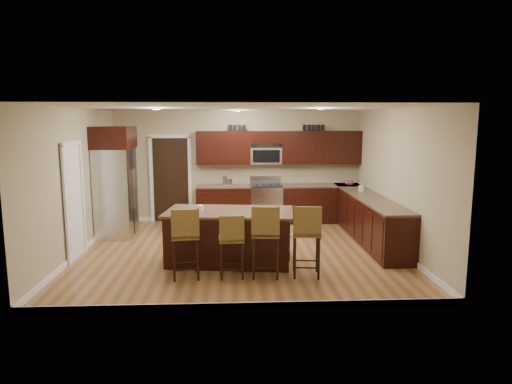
{
  "coord_description": "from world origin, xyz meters",
  "views": [
    {
      "loc": [
        -0.12,
        -8.46,
        2.49
      ],
      "look_at": [
        0.33,
        0.4,
        1.08
      ],
      "focal_mm": 32.0,
      "sensor_mm": 36.0,
      "label": 1
    }
  ],
  "objects": [
    {
      "name": "pantry_door",
      "position": [
        -2.98,
        -0.3,
        1.02
      ],
      "size": [
        0.03,
        0.8,
        2.04
      ],
      "primitive_type": "cube",
      "color": "white",
      "rests_on": "floor"
    },
    {
      "name": "island",
      "position": [
        -0.19,
        -0.66,
        0.43
      ],
      "size": [
        2.33,
        1.42,
        0.92
      ],
      "rotation": [
        0.0,
        0.0,
        -0.13
      ],
      "color": "black",
      "rests_on": "floor"
    },
    {
      "name": "upper_cabinets",
      "position": [
        1.04,
        2.58,
        1.84
      ],
      "size": [
        4.0,
        0.33,
        0.8
      ],
      "color": "black",
      "rests_on": "wall_back"
    },
    {
      "name": "range",
      "position": [
        0.68,
        2.45,
        0.47
      ],
      "size": [
        0.76,
        0.64,
        1.11
      ],
      "color": "silver",
      "rests_on": "floor"
    },
    {
      "name": "wall_back",
      "position": [
        0.0,
        2.75,
        1.35
      ],
      "size": [
        6.0,
        0.0,
        6.0
      ],
      "primitive_type": "plane",
      "rotation": [
        1.57,
        0.0,
        0.0
      ],
      "color": "tan",
      "rests_on": "floor"
    },
    {
      "name": "stool_left",
      "position": [
        -0.87,
        -1.51,
        0.71
      ],
      "size": [
        0.48,
        0.48,
        1.14
      ],
      "rotation": [
        0.0,
        0.0,
        0.13
      ],
      "color": "olive",
      "rests_on": "floor"
    },
    {
      "name": "microwave",
      "position": [
        0.68,
        2.6,
        1.62
      ],
      "size": [
        0.76,
        0.31,
        0.4
      ],
      "primitive_type": "cube",
      "color": "silver",
      "rests_on": "upper_cabinets"
    },
    {
      "name": "stool_right",
      "position": [
        0.38,
        -1.51,
        0.73
      ],
      "size": [
        0.48,
        0.48,
        1.17
      ],
      "rotation": [
        0.0,
        0.0,
        -0.11
      ],
      "color": "olive",
      "rests_on": "floor"
    },
    {
      "name": "refrigerator",
      "position": [
        -2.62,
        1.26,
        1.2
      ],
      "size": [
        0.79,
        1.0,
        2.35
      ],
      "color": "silver",
      "rests_on": "floor"
    },
    {
      "name": "stool_mid",
      "position": [
        -0.15,
        -1.5,
        0.64
      ],
      "size": [
        0.41,
        0.41,
        1.03
      ],
      "rotation": [
        0.0,
        0.0,
        0.06
      ],
      "color": "olive",
      "rests_on": "floor"
    },
    {
      "name": "fruit_bowl",
      "position": [
        2.73,
        2.45,
        0.95
      ],
      "size": [
        0.33,
        0.33,
        0.06
      ],
      "primitive_type": "imported",
      "rotation": [
        0.0,
        0.0,
        -0.42
      ],
      "color": "silver",
      "rests_on": "base_cabinets"
    },
    {
      "name": "floor",
      "position": [
        0.0,
        0.0,
        0.0
      ],
      "size": [
        6.0,
        6.0,
        0.0
      ],
      "primitive_type": "plane",
      "color": "olive",
      "rests_on": "ground"
    },
    {
      "name": "soap_bottle",
      "position": [
        2.7,
        1.34,
        1.02
      ],
      "size": [
        0.09,
        0.09,
        0.2
      ],
      "primitive_type": "imported",
      "rotation": [
        0.0,
        0.0,
        0.01
      ],
      "color": "#B2B2B2",
      "rests_on": "base_cabinets"
    },
    {
      "name": "canister_tall",
      "position": [
        -0.32,
        2.45,
        1.03
      ],
      "size": [
        0.12,
        0.12,
        0.22
      ],
      "primitive_type": "cylinder",
      "color": "silver",
      "rests_on": "base_cabinets"
    },
    {
      "name": "floor_mat",
      "position": [
        1.26,
        1.36,
        0.01
      ],
      "size": [
        1.05,
        0.82,
        0.01
      ],
      "primitive_type": "cube",
      "rotation": [
        0.0,
        0.0,
        0.25
      ],
      "color": "brown",
      "rests_on": "floor"
    },
    {
      "name": "doorway",
      "position": [
        -1.65,
        2.73,
        1.03
      ],
      "size": [
        0.85,
        0.03,
        2.06
      ],
      "primitive_type": "cube",
      "color": "black",
      "rests_on": "floor"
    },
    {
      "name": "base_cabinets",
      "position": [
        1.9,
        1.45,
        0.46
      ],
      "size": [
        4.02,
        3.96,
        0.92
      ],
      "color": "black",
      "rests_on": "floor"
    },
    {
      "name": "stool_extra",
      "position": [
        1.03,
        -1.51,
        0.73
      ],
      "size": [
        0.48,
        0.48,
        1.17
      ],
      "rotation": [
        0.0,
        0.0,
        -0.11
      ],
      "color": "olive",
      "rests_on": "floor"
    },
    {
      "name": "wall_right",
      "position": [
        3.0,
        0.0,
        1.35
      ],
      "size": [
        0.0,
        5.5,
        5.5
      ],
      "primitive_type": "plane",
      "rotation": [
        1.57,
        0.0,
        -1.57
      ],
      "color": "tan",
      "rests_on": "floor"
    },
    {
      "name": "ceiling",
      "position": [
        0.0,
        0.0,
        2.7
      ],
      "size": [
        6.0,
        6.0,
        0.0
      ],
      "primitive_type": "plane",
      "rotation": [
        3.14,
        0.0,
        0.0
      ],
      "color": "silver",
      "rests_on": "wall_back"
    },
    {
      "name": "canister_short",
      "position": [
        -0.2,
        2.45,
        1.0
      ],
      "size": [
        0.11,
        0.11,
        0.16
      ],
      "primitive_type": "cylinder",
      "color": "silver",
      "rests_on": "base_cabinets"
    },
    {
      "name": "letter_decor",
      "position": [
        0.9,
        2.58,
        2.29
      ],
      "size": [
        2.2,
        0.03,
        0.15
      ],
      "primitive_type": null,
      "color": "black",
      "rests_on": "upper_cabinets"
    },
    {
      "name": "island_jar",
      "position": [
        -0.69,
        -0.66,
        0.97
      ],
      "size": [
        0.1,
        0.1,
        0.1
      ],
      "primitive_type": "cylinder",
      "color": "white",
      "rests_on": "island"
    },
    {
      "name": "wall_left",
      "position": [
        -3.0,
        0.0,
        1.35
      ],
      "size": [
        0.0,
        5.5,
        5.5
      ],
      "primitive_type": "plane",
      "rotation": [
        1.57,
        0.0,
        1.57
      ],
      "color": "tan",
      "rests_on": "floor"
    }
  ]
}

